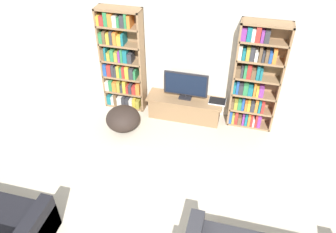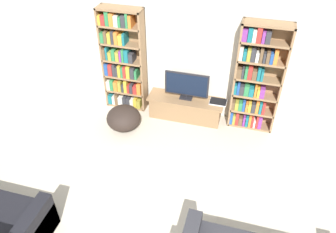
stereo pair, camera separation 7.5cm
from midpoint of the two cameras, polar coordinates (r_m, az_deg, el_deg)
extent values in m
cube|color=silver|center=(6.17, 3.17, 11.36)|extent=(8.80, 0.06, 2.60)
cube|color=#93704C|center=(6.58, -10.61, 9.93)|extent=(0.04, 0.30, 2.06)
cube|color=#93704C|center=(6.30, -3.94, 9.18)|extent=(0.04, 0.30, 2.06)
cube|color=#93704C|center=(6.54, -6.92, 10.11)|extent=(0.83, 0.04, 2.06)
cube|color=#93704C|center=(6.02, -8.14, 18.09)|extent=(0.83, 0.30, 0.04)
cube|color=#93704C|center=(6.96, -6.69, 2.21)|extent=(0.80, 0.30, 0.04)
cube|color=#196B75|center=(7.00, -9.39, 3.34)|extent=(0.08, 0.24, 0.20)
cube|color=silver|center=(6.98, -8.83, 3.22)|extent=(0.05, 0.24, 0.19)
cube|color=brown|center=(6.94, -8.37, 3.31)|extent=(0.06, 0.24, 0.24)
cube|color=silver|center=(6.93, -7.86, 3.08)|extent=(0.05, 0.24, 0.19)
cube|color=silver|center=(6.91, -7.49, 3.04)|extent=(0.04, 0.24, 0.20)
cube|color=#333338|center=(6.89, -7.02, 3.00)|extent=(0.07, 0.24, 0.21)
cube|color=#333338|center=(6.87, -6.38, 2.86)|extent=(0.08, 0.24, 0.19)
cube|color=silver|center=(6.85, -5.76, 2.70)|extent=(0.07, 0.24, 0.18)
cube|color=gold|center=(6.81, -5.18, 2.73)|extent=(0.06, 0.24, 0.21)
cube|color=#9E9333|center=(6.80, -4.59, 2.52)|extent=(0.08, 0.24, 0.18)
cube|color=#93704C|center=(6.77, -6.90, 4.58)|extent=(0.80, 0.30, 0.04)
cube|color=silver|center=(6.82, -9.72, 5.71)|extent=(0.07, 0.24, 0.19)
cube|color=#2D7F47|center=(6.78, -9.14, 5.77)|extent=(0.07, 0.24, 0.23)
cube|color=orange|center=(6.76, -8.49, 5.59)|extent=(0.08, 0.24, 0.21)
cube|color=#9E9333|center=(6.72, -7.83, 5.56)|extent=(0.07, 0.24, 0.23)
cube|color=#333338|center=(6.71, -7.27, 5.28)|extent=(0.05, 0.24, 0.17)
cube|color=gold|center=(6.67, -6.82, 5.54)|extent=(0.06, 0.24, 0.26)
cube|color=#B72D28|center=(6.67, -6.32, 5.13)|extent=(0.04, 0.24, 0.16)
cube|color=#333338|center=(6.64, -5.84, 5.19)|extent=(0.06, 0.24, 0.20)
cube|color=#B72D28|center=(6.63, -5.22, 4.98)|extent=(0.08, 0.24, 0.17)
cube|color=orange|center=(6.59, -4.54, 5.12)|extent=(0.08, 0.24, 0.23)
cube|color=#93704C|center=(6.59, -7.12, 7.08)|extent=(0.80, 0.30, 0.04)
cube|color=#234C99|center=(6.64, -10.06, 8.39)|extent=(0.07, 0.24, 0.24)
cube|color=#B72D28|center=(6.61, -9.39, 8.31)|extent=(0.08, 0.24, 0.24)
cube|color=#333338|center=(6.57, -8.77, 8.27)|extent=(0.06, 0.24, 0.25)
cube|color=#333338|center=(6.56, -8.32, 8.07)|extent=(0.04, 0.24, 0.21)
cube|color=gold|center=(6.54, -7.89, 8.14)|extent=(0.06, 0.24, 0.24)
cube|color=#2D7F47|center=(6.52, -7.41, 7.98)|extent=(0.04, 0.24, 0.21)
cube|color=#B72D28|center=(6.50, -6.98, 7.99)|extent=(0.05, 0.24, 0.23)
cube|color=gold|center=(6.47, -6.38, 7.98)|extent=(0.07, 0.24, 0.25)
cube|color=#333338|center=(6.45, -5.65, 7.80)|extent=(0.08, 0.24, 0.22)
cube|color=#2D7F47|center=(6.43, -5.05, 7.57)|extent=(0.05, 0.24, 0.18)
cube|color=#93704C|center=(6.42, -7.36, 9.72)|extent=(0.80, 0.30, 0.04)
cube|color=brown|center=(6.49, -10.43, 10.97)|extent=(0.06, 0.24, 0.22)
cube|color=#196B75|center=(6.46, -10.00, 11.05)|extent=(0.04, 0.24, 0.25)
cube|color=#9E9333|center=(6.45, -9.45, 10.65)|extent=(0.07, 0.24, 0.16)
cube|color=#2D7F47|center=(6.41, -8.85, 10.84)|extent=(0.07, 0.24, 0.23)
cube|color=#9E9333|center=(6.39, -8.20, 10.63)|extent=(0.07, 0.24, 0.19)
cube|color=#7F338C|center=(6.36, -7.66, 10.68)|extent=(0.04, 0.24, 0.22)
cube|color=#2D7F47|center=(6.33, -7.26, 10.78)|extent=(0.04, 0.24, 0.25)
cube|color=#196B75|center=(6.31, -6.66, 10.68)|extent=(0.08, 0.24, 0.24)
cube|color=#333338|center=(6.29, -5.88, 10.37)|extent=(0.08, 0.24, 0.19)
cube|color=#93704C|center=(6.27, -7.61, 12.49)|extent=(0.80, 0.30, 0.04)
cube|color=#2D7F47|center=(6.35, -10.73, 13.63)|extent=(0.07, 0.24, 0.19)
cube|color=brown|center=(6.31, -10.19, 13.73)|extent=(0.06, 0.24, 0.23)
cube|color=gold|center=(6.29, -9.56, 13.57)|extent=(0.07, 0.24, 0.20)
cube|color=#333338|center=(6.25, -8.99, 13.71)|extent=(0.05, 0.24, 0.25)
cube|color=orange|center=(6.23, -8.40, 13.60)|extent=(0.07, 0.24, 0.23)
cube|color=gold|center=(6.21, -7.67, 13.34)|extent=(0.08, 0.24, 0.18)
cube|color=#196B75|center=(6.18, -7.11, 13.45)|extent=(0.04, 0.24, 0.22)
cube|color=#93704C|center=(6.13, -7.88, 15.39)|extent=(0.80, 0.30, 0.04)
cube|color=gold|center=(6.22, -11.18, 16.43)|extent=(0.05, 0.24, 0.17)
cube|color=#B72D28|center=(6.19, -10.58, 16.41)|extent=(0.08, 0.24, 0.18)
cube|color=#2D7F47|center=(6.15, -9.90, 16.68)|extent=(0.07, 0.24, 0.25)
cube|color=orange|center=(6.12, -9.16, 16.56)|extent=(0.08, 0.24, 0.23)
cube|color=silver|center=(6.09, -8.39, 16.38)|extent=(0.08, 0.24, 0.20)
cube|color=#2D7F47|center=(6.07, -7.78, 16.26)|extent=(0.05, 0.24, 0.18)
cube|color=#333338|center=(6.04, -7.14, 16.39)|extent=(0.08, 0.24, 0.22)
cube|color=#2D7F47|center=(6.01, -6.53, 16.51)|extent=(0.05, 0.24, 0.26)
cube|color=orange|center=(5.99, -5.99, 16.34)|extent=(0.06, 0.24, 0.22)
cube|color=#93704C|center=(6.01, 12.01, 6.88)|extent=(0.04, 0.30, 2.06)
cube|color=#93704C|center=(6.04, 19.51, 5.60)|extent=(0.04, 0.30, 2.06)
cube|color=#93704C|center=(6.13, 15.83, 6.87)|extent=(0.83, 0.04, 2.06)
cube|color=#93704C|center=(5.58, 17.56, 15.13)|extent=(0.83, 0.30, 0.04)
cube|color=#93704C|center=(6.58, 14.30, -1.27)|extent=(0.80, 0.30, 0.04)
cube|color=#234C99|center=(6.48, 11.39, 0.14)|extent=(0.05, 0.24, 0.25)
cube|color=#9E9333|center=(6.49, 11.83, -0.08)|extent=(0.05, 0.24, 0.21)
cube|color=#B72D28|center=(6.47, 12.35, 0.01)|extent=(0.06, 0.24, 0.26)
cube|color=brown|center=(6.50, 12.89, -0.40)|extent=(0.07, 0.24, 0.17)
cube|color=#7F338C|center=(6.49, 13.49, -0.35)|extent=(0.04, 0.24, 0.21)
cube|color=#196B75|center=(6.49, 13.97, -0.39)|extent=(0.05, 0.24, 0.22)
cube|color=orange|center=(6.48, 14.45, -0.44)|extent=(0.05, 0.24, 0.23)
cube|color=#B72D28|center=(6.49, 14.85, -0.49)|extent=(0.04, 0.24, 0.23)
cube|color=silver|center=(6.51, 15.16, -0.78)|extent=(0.04, 0.24, 0.17)
cube|color=#B72D28|center=(6.48, 15.61, -0.55)|extent=(0.04, 0.24, 0.25)
cube|color=#7F338C|center=(6.49, 16.09, -0.63)|extent=(0.06, 0.24, 0.25)
cube|color=#93704C|center=(6.37, 14.77, 1.13)|extent=(0.80, 0.30, 0.04)
cube|color=brown|center=(6.30, 11.72, 2.30)|extent=(0.05, 0.24, 0.16)
cube|color=#9E9333|center=(6.30, 12.28, 2.21)|extent=(0.06, 0.24, 0.16)
cube|color=#2D7F47|center=(6.30, 12.91, 2.16)|extent=(0.07, 0.24, 0.18)
cube|color=#234C99|center=(6.29, 13.48, 2.22)|extent=(0.05, 0.24, 0.22)
cube|color=orange|center=(6.30, 13.93, 1.95)|extent=(0.04, 0.24, 0.17)
cube|color=gold|center=(6.30, 14.42, 1.92)|extent=(0.05, 0.24, 0.18)
cube|color=#333338|center=(6.30, 15.04, 1.85)|extent=(0.07, 0.24, 0.19)
cube|color=orange|center=(6.29, 15.67, 1.93)|extent=(0.05, 0.24, 0.24)
cube|color=#196B75|center=(6.29, 16.19, 1.80)|extent=(0.05, 0.24, 0.23)
cube|color=#B72D28|center=(6.29, 16.68, 1.74)|extent=(0.05, 0.24, 0.23)
cube|color=#93704C|center=(6.18, 15.27, 3.69)|extent=(0.80, 0.30, 0.04)
cube|color=#196B75|center=(6.11, 12.10, 5.02)|extent=(0.04, 0.24, 0.18)
cube|color=#234C99|center=(6.09, 12.59, 5.12)|extent=(0.05, 0.24, 0.23)
cube|color=#333338|center=(6.11, 13.15, 4.85)|extent=(0.07, 0.24, 0.18)
cube|color=#2D7F47|center=(6.10, 13.94, 4.80)|extent=(0.08, 0.24, 0.20)
cube|color=#196B75|center=(6.11, 14.72, 4.52)|extent=(0.08, 0.24, 0.17)
cube|color=orange|center=(6.10, 15.41, 4.61)|extent=(0.04, 0.24, 0.22)
cube|color=gold|center=(6.12, 15.85, 4.31)|extent=(0.05, 0.24, 0.16)
cube|color=#7F338C|center=(6.12, 16.48, 4.29)|extent=(0.08, 0.24, 0.18)
cube|color=#93704C|center=(6.00, 15.80, 6.40)|extent=(0.80, 0.30, 0.04)
cube|color=brown|center=(5.94, 12.72, 7.73)|extent=(0.08, 0.24, 0.17)
cube|color=#333338|center=(5.93, 13.37, 7.77)|extent=(0.04, 0.24, 0.21)
cube|color=#2D7F47|center=(5.93, 13.90, 7.69)|extent=(0.05, 0.24, 0.21)
cube|color=#B72D28|center=(5.92, 14.53, 7.69)|extent=(0.07, 0.24, 0.23)
cube|color=brown|center=(5.94, 15.24, 7.33)|extent=(0.08, 0.24, 0.18)
cube|color=#196B75|center=(5.93, 15.97, 7.40)|extent=(0.05, 0.24, 0.22)
cube|color=#196B75|center=(5.94, 16.47, 7.17)|extent=(0.04, 0.24, 0.19)
cube|color=#93704C|center=(5.84, 16.37, 9.27)|extent=(0.80, 0.30, 0.04)
cube|color=silver|center=(5.77, 13.09, 10.93)|extent=(0.06, 0.24, 0.23)
cube|color=#196B75|center=(5.78, 13.68, 10.59)|extent=(0.05, 0.24, 0.17)
cube|color=#9E9333|center=(5.77, 14.35, 10.64)|extent=(0.06, 0.24, 0.21)
cube|color=#333338|center=(5.77, 15.05, 10.59)|extent=(0.07, 0.24, 0.22)
cube|color=silver|center=(5.78, 15.71, 10.23)|extent=(0.05, 0.24, 0.17)
cube|color=brown|center=(5.76, 16.38, 10.45)|extent=(0.05, 0.24, 0.24)
cube|color=#333338|center=(5.78, 16.85, 10.07)|extent=(0.04, 0.24, 0.18)
cube|color=brown|center=(5.78, 17.44, 10.08)|extent=(0.06, 0.24, 0.20)
cube|color=#234C99|center=(5.79, 18.01, 9.92)|extent=(0.05, 0.24, 0.19)
cube|color=orange|center=(5.78, 18.66, 10.05)|extent=(0.06, 0.24, 0.24)
cube|color=#93704C|center=(5.69, 16.98, 12.30)|extent=(0.80, 0.30, 0.04)
cube|color=#7F338C|center=(5.63, 13.70, 13.91)|extent=(0.08, 0.24, 0.20)
cube|color=#196B75|center=(5.62, 14.61, 13.90)|extent=(0.07, 0.24, 0.23)
cube|color=silver|center=(5.63, 15.30, 13.69)|extent=(0.06, 0.24, 0.21)
cube|color=#B72D28|center=(5.62, 16.06, 13.77)|extent=(0.08, 0.24, 0.25)
cube|color=#7F338C|center=(5.63, 16.75, 13.40)|extent=(0.05, 0.24, 0.20)
cube|color=#333338|center=(5.63, 17.49, 13.28)|extent=(0.08, 0.24, 0.20)
cube|color=#8E6B47|center=(6.47, 3.40, 1.37)|extent=(1.38, 0.43, 0.40)
cube|color=#8E6B47|center=(6.35, 3.47, 2.96)|extent=(1.47, 0.45, 0.04)
cube|color=black|center=(6.35, 3.53, 3.32)|extent=(0.24, 0.16, 0.03)
cylinder|color=black|center=(6.32, 3.54, 3.62)|extent=(0.04, 0.04, 0.05)
cube|color=black|center=(6.18, 3.63, 5.62)|extent=(0.84, 0.04, 0.47)
cube|color=black|center=(6.17, 3.59, 5.52)|extent=(0.78, 0.00, 0.42)
cube|color=silver|center=(6.30, 9.06, 2.53)|extent=(0.32, 0.25, 0.02)
cube|color=black|center=(6.29, 9.08, 2.63)|extent=(0.31, 0.24, 0.00)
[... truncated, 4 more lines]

